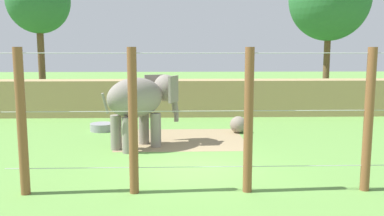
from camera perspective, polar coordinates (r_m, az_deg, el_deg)
ground_plane at (r=13.05m, az=0.29°, el=-8.34°), size 120.00×120.00×0.00m
dirt_patch at (r=17.06m, az=-1.45°, el=-4.40°), size 5.17×4.32×0.01m
embankment_wall at (r=23.28m, az=-0.71°, el=1.49°), size 36.00×1.80×2.04m
elephant at (r=15.51m, az=-7.14°, el=1.11°), size 3.12×3.07×2.75m
enrichment_ball at (r=18.41m, az=6.56°, el=-2.34°), size 0.76×0.76×0.76m
cable_fence at (r=10.36m, az=0.33°, el=-1.87°), size 9.93×0.24×3.78m
water_tub at (r=19.24m, az=-12.58°, el=-2.63°), size 1.10×1.10×0.35m
tree_left_of_centre at (r=28.78m, az=-20.89°, el=13.91°), size 4.04×4.04×9.06m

